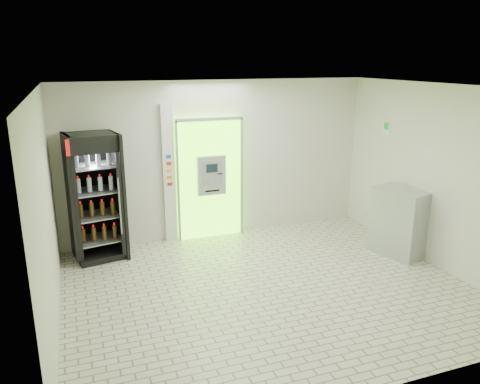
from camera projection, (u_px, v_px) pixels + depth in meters
name	position (u px, v px, depth m)	size (l,w,h in m)	color
ground	(268.00, 288.00, 7.14)	(6.00, 6.00, 0.00)	beige
room_shell	(270.00, 171.00, 6.63)	(6.00, 6.00, 6.00)	silver
atm_assembly	(210.00, 178.00, 8.93)	(1.30, 0.24, 2.33)	#72FF18
pillar	(169.00, 174.00, 8.67)	(0.22, 0.11, 2.60)	silver
beverage_cooler	(96.00, 199.00, 8.02)	(0.95, 0.90, 2.19)	black
steel_cabinet	(399.00, 222.00, 8.25)	(0.86, 1.03, 1.19)	#A7AAAF
exit_sign	(387.00, 127.00, 8.80)	(0.02, 0.22, 0.26)	white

